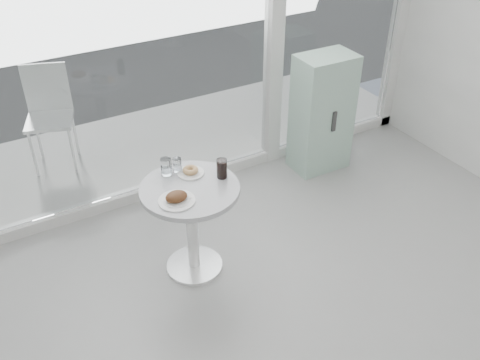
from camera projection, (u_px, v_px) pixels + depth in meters
storefront at (190, 3)px, 4.29m from camera, size 5.00×0.14×3.00m
main_table at (191, 212)px, 3.92m from camera, size 0.72×0.72×0.77m
patio_deck at (160, 143)px, 5.79m from camera, size 5.60×1.60×0.05m
mint_cabinet at (322, 113)px, 5.15m from camera, size 0.55×0.38×1.17m
patio_chair at (49, 110)px, 5.15m from camera, size 0.54×0.54×0.99m
plate_fritter at (177, 198)px, 3.65m from camera, size 0.26×0.26×0.07m
plate_donut at (191, 171)px, 3.93m from camera, size 0.20×0.20×0.05m
water_tumbler_a at (166, 168)px, 3.90m from camera, size 0.08×0.08×0.13m
water_tumbler_b at (177, 166)px, 3.94m from camera, size 0.07×0.07×0.11m
cola_glass at (222, 169)px, 3.87m from camera, size 0.08×0.08×0.15m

